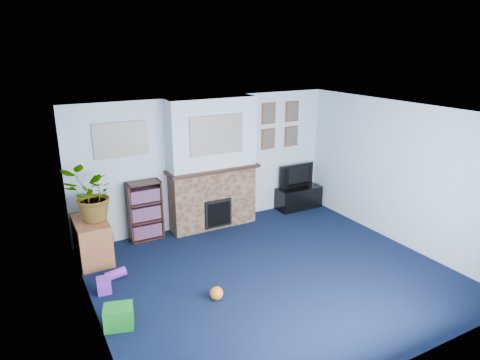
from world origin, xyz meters
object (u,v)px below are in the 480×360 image
television (299,176)px  sideboard (92,239)px  tv_stand (298,198)px  bookshelf (145,212)px

television → sideboard: size_ratio=0.95×
sideboard → tv_stand: bearing=3.8°
tv_stand → bookshelf: (-3.22, 0.08, 0.28)m
television → sideboard: television is taller
television → bookshelf: (-3.22, 0.06, -0.18)m
tv_stand → sideboard: sideboard is taller
tv_stand → television: (0.00, 0.02, 0.46)m
television → sideboard: bearing=3.9°
bookshelf → sideboard: (-0.97, -0.36, -0.15)m
sideboard → television: bearing=4.1°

